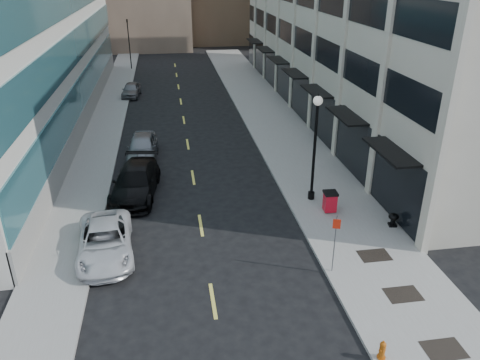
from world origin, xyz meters
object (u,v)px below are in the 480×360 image
object	(u,v)px
lamppost	(315,139)
urn_planter	(393,218)
fire_hydrant	(382,350)
sign_post	(335,236)
car_black_pickup	(135,182)
car_silver_sedan	(142,147)
car_grey_sedan	(131,90)
car_white_van	(105,241)
traffic_signal	(127,22)
trash_bin	(330,201)

from	to	relation	value
lamppost	urn_planter	bearing A→B (deg)	-48.08
fire_hydrant	sign_post	bearing A→B (deg)	65.19
car_black_pickup	urn_planter	xyz separation A→B (m)	(13.00, -5.87, -0.27)
car_silver_sedan	urn_planter	distance (m)	17.26
car_black_pickup	car_grey_sedan	size ratio (longest dim) A/B	1.44
car_white_van	car_grey_sedan	distance (m)	28.63
car_white_van	urn_planter	size ratio (longest dim) A/B	7.50
traffic_signal	urn_planter	bearing A→B (deg)	-70.15
urn_planter	trash_bin	bearing A→B (deg)	143.10
car_white_van	trash_bin	size ratio (longest dim) A/B	4.61
car_grey_sedan	traffic_signal	bearing A→B (deg)	98.96
car_white_van	car_silver_sedan	bearing A→B (deg)	78.72
lamppost	urn_planter	size ratio (longest dim) A/B	8.65
sign_post	lamppost	bearing A→B (deg)	100.70
sign_post	urn_planter	bearing A→B (deg)	56.52
car_black_pickup	car_silver_sedan	world-z (taller)	car_black_pickup
fire_hydrant	sign_post	size ratio (longest dim) A/B	0.27
trash_bin	fire_hydrant	bearing A→B (deg)	-96.42
car_silver_sedan	urn_planter	size ratio (longest dim) A/B	6.97
traffic_signal	car_silver_sedan	distance (m)	30.71
car_silver_sedan	car_black_pickup	bearing A→B (deg)	-88.96
car_silver_sedan	lamppost	size ratio (longest dim) A/B	0.81
fire_hydrant	lamppost	xyz separation A→B (m)	(1.10, 11.75, 3.21)
fire_hydrant	car_silver_sedan	bearing A→B (deg)	88.46
urn_planter	car_grey_sedan	bearing A→B (deg)	116.85
trash_bin	sign_post	xyz separation A→B (m)	(-1.64, -5.19, 1.12)
car_grey_sedan	fire_hydrant	xyz separation A→B (m)	(10.10, -36.63, -0.19)
traffic_signal	car_grey_sedan	world-z (taller)	traffic_signal
car_black_pickup	sign_post	xyz separation A→B (m)	(8.70, -9.06, 1.04)
car_grey_sedan	trash_bin	xyz separation A→B (m)	(11.74, -26.45, 0.07)
car_white_van	lamppost	xyz separation A→B (m)	(10.91, 3.75, 2.98)
car_silver_sedan	trash_bin	size ratio (longest dim) A/B	4.29
trash_bin	lamppost	world-z (taller)	lamppost
traffic_signal	trash_bin	world-z (taller)	traffic_signal
car_white_van	lamppost	distance (m)	11.92
car_white_van	sign_post	bearing A→B (deg)	-21.94
traffic_signal	lamppost	bearing A→B (deg)	-72.72
traffic_signal	urn_planter	world-z (taller)	traffic_signal
car_black_pickup	trash_bin	distance (m)	11.04
car_silver_sedan	car_grey_sedan	xyz separation A→B (m)	(-1.60, 16.86, -0.14)
car_silver_sedan	urn_planter	world-z (taller)	car_silver_sedan
traffic_signal	car_black_pickup	xyz separation A→B (m)	(2.10, -35.95, -4.87)
car_white_van	lamppost	size ratio (longest dim) A/B	0.87
car_black_pickup	car_silver_sedan	bearing A→B (deg)	94.95
fire_hydrant	urn_planter	world-z (taller)	fire_hydrant
traffic_signal	sign_post	world-z (taller)	traffic_signal
car_black_pickup	car_grey_sedan	xyz separation A→B (m)	(-1.40, 22.58, -0.16)
traffic_signal	car_white_van	xyz separation A→B (m)	(0.99, -42.00, -4.99)
car_silver_sedan	trash_bin	world-z (taller)	car_silver_sedan
car_grey_sedan	fire_hydrant	world-z (taller)	car_grey_sedan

